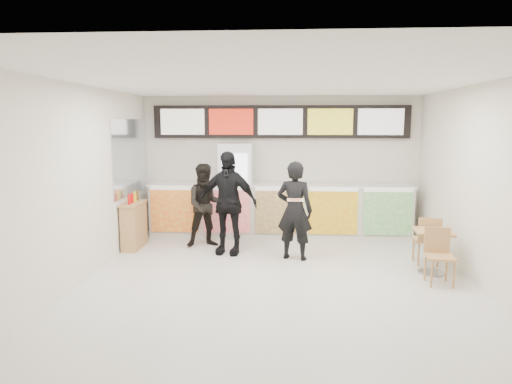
# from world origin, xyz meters

# --- Properties ---
(floor) EXTENTS (7.00, 7.00, 0.00)m
(floor) POSITION_xyz_m (0.00, 0.00, 0.00)
(floor) COLOR beige
(floor) RESTS_ON ground
(ceiling) EXTENTS (7.00, 7.00, 0.00)m
(ceiling) POSITION_xyz_m (0.00, 0.00, 3.00)
(ceiling) COLOR white
(ceiling) RESTS_ON wall_back
(wall_back) EXTENTS (6.00, 0.00, 6.00)m
(wall_back) POSITION_xyz_m (0.00, 3.50, 1.50)
(wall_back) COLOR silver
(wall_back) RESTS_ON floor
(wall_left) EXTENTS (0.00, 7.00, 7.00)m
(wall_left) POSITION_xyz_m (-3.00, 0.00, 1.50)
(wall_left) COLOR silver
(wall_left) RESTS_ON floor
(wall_right) EXTENTS (0.00, 7.00, 7.00)m
(wall_right) POSITION_xyz_m (3.00, 0.00, 1.50)
(wall_right) COLOR silver
(wall_right) RESTS_ON floor
(service_counter) EXTENTS (5.56, 0.77, 1.14)m
(service_counter) POSITION_xyz_m (0.00, 3.09, 0.57)
(service_counter) COLOR silver
(service_counter) RESTS_ON floor
(menu_board) EXTENTS (5.50, 0.14, 0.70)m
(menu_board) POSITION_xyz_m (0.00, 3.41, 2.45)
(menu_board) COLOR black
(menu_board) RESTS_ON wall_back
(drinks_fridge) EXTENTS (0.70, 0.67, 2.00)m
(drinks_fridge) POSITION_xyz_m (-0.93, 3.11, 1.00)
(drinks_fridge) COLOR white
(drinks_fridge) RESTS_ON floor
(mirror_panel) EXTENTS (0.01, 2.00, 1.50)m
(mirror_panel) POSITION_xyz_m (-2.99, 2.45, 1.75)
(mirror_panel) COLOR #B2B7BF
(mirror_panel) RESTS_ON wall_left
(customer_main) EXTENTS (0.73, 0.58, 1.76)m
(customer_main) POSITION_xyz_m (0.29, 1.45, 0.88)
(customer_main) COLOR black
(customer_main) RESTS_ON floor
(customer_left) EXTENTS (0.95, 0.84, 1.64)m
(customer_left) POSITION_xyz_m (-1.43, 2.21, 0.82)
(customer_left) COLOR black
(customer_left) RESTS_ON floor
(customer_mid) EXTENTS (1.19, 0.67, 1.92)m
(customer_mid) POSITION_xyz_m (-0.95, 1.73, 0.96)
(customer_mid) COLOR black
(customer_mid) RESTS_ON floor
(pizza_slice) EXTENTS (0.36, 0.36, 0.02)m
(pizza_slice) POSITION_xyz_m (0.29, 1.00, 1.16)
(pizza_slice) COLOR beige
(pizza_slice) RESTS_ON customer_main
(cafe_table) EXTENTS (0.62, 1.48, 0.85)m
(cafe_table) POSITION_xyz_m (2.50, 0.78, 0.49)
(cafe_table) COLOR tan
(cafe_table) RESTS_ON floor
(condiment_ledge) EXTENTS (0.33, 0.80, 1.07)m
(condiment_ledge) POSITION_xyz_m (-2.82, 1.99, 0.46)
(condiment_ledge) COLOR tan
(condiment_ledge) RESTS_ON floor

